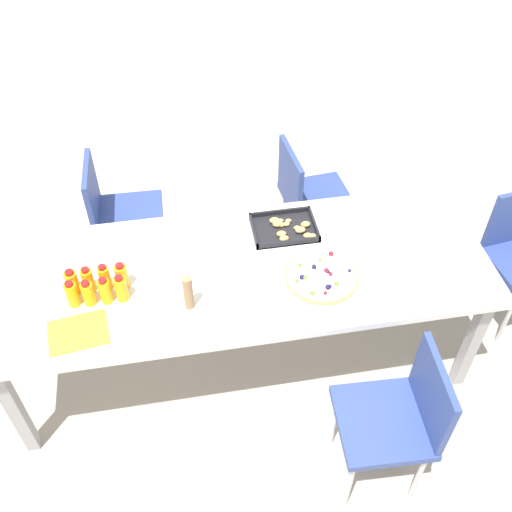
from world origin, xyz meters
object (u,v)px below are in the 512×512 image
(juice_bottle_7, at_px, (122,276))
(juice_bottle_2, at_px, (105,291))
(juice_bottle_1, at_px, (88,293))
(juice_bottle_5, at_px, (88,280))
(juice_bottle_4, at_px, (72,282))
(chair_far_right, at_px, (307,194))
(snack_tray, at_px, (286,228))
(cardboard_tube, at_px, (188,293))
(paper_folder, at_px, (78,332))
(plate_stack, at_px, (249,272))
(chair_far_left, at_px, (117,211))
(juice_bottle_3, at_px, (121,288))
(chair_near_right, at_px, (400,414))
(fruit_pizza, at_px, (321,275))
(juice_bottle_0, at_px, (72,294))
(napkin_stack, at_px, (32,280))
(juice_bottle_6, at_px, (105,278))
(party_table, at_px, (242,276))

(juice_bottle_7, bearing_deg, juice_bottle_2, -134.28)
(juice_bottle_1, distance_m, juice_bottle_5, 0.08)
(juice_bottle_1, relative_size, juice_bottle_4, 0.99)
(chair_far_right, height_order, snack_tray, chair_far_right)
(cardboard_tube, bearing_deg, paper_folder, -172.33)
(plate_stack, bearing_deg, chair_far_left, 127.89)
(juice_bottle_3, distance_m, juice_bottle_5, 0.17)
(juice_bottle_4, bearing_deg, juice_bottle_1, -47.56)
(chair_near_right, bearing_deg, fruit_pizza, 21.10)
(juice_bottle_3, bearing_deg, juice_bottle_1, -179.16)
(chair_far_right, distance_m, juice_bottle_0, 1.60)
(juice_bottle_4, bearing_deg, napkin_stack, 152.59)
(juice_bottle_0, distance_m, fruit_pizza, 1.16)
(juice_bottle_7, xyz_separation_m, paper_folder, (-0.20, -0.24, -0.07))
(chair_far_right, bearing_deg, paper_folder, -56.98)
(fruit_pizza, xyz_separation_m, snack_tray, (-0.10, 0.35, 0.00))
(juice_bottle_1, relative_size, juice_bottle_6, 0.94)
(juice_bottle_0, bearing_deg, juice_bottle_2, -2.01)
(juice_bottle_4, distance_m, cardboard_tube, 0.55)
(juice_bottle_1, bearing_deg, chair_near_right, -27.27)
(chair_near_right, bearing_deg, paper_folder, 72.49)
(napkin_stack, bearing_deg, juice_bottle_7, -14.11)
(juice_bottle_2, height_order, paper_folder, juice_bottle_2)
(juice_bottle_0, height_order, cardboard_tube, cardboard_tube)
(party_table, height_order, snack_tray, snack_tray)
(juice_bottle_5, distance_m, juice_bottle_7, 0.15)
(party_table, distance_m, juice_bottle_5, 0.73)
(chair_near_right, height_order, juice_bottle_3, juice_bottle_3)
(chair_far_left, bearing_deg, juice_bottle_6, 0.75)
(juice_bottle_5, bearing_deg, chair_near_right, -29.95)
(cardboard_tube, bearing_deg, juice_bottle_3, 161.44)
(juice_bottle_3, bearing_deg, paper_folder, -139.95)
(fruit_pizza, distance_m, paper_folder, 1.14)
(juice_bottle_2, relative_size, plate_stack, 0.73)
(juice_bottle_2, relative_size, cardboard_tube, 0.77)
(juice_bottle_4, height_order, juice_bottle_6, juice_bottle_6)
(juice_bottle_2, height_order, snack_tray, juice_bottle_2)
(chair_near_right, xyz_separation_m, juice_bottle_7, (-1.14, 0.75, 0.31))
(party_table, distance_m, juice_bottle_2, 0.66)
(juice_bottle_0, distance_m, juice_bottle_5, 0.10)
(juice_bottle_0, height_order, juice_bottle_1, juice_bottle_0)
(juice_bottle_0, bearing_deg, juice_bottle_4, 92.31)
(juice_bottle_0, relative_size, juice_bottle_3, 0.99)
(juice_bottle_6, relative_size, snack_tray, 0.45)
(juice_bottle_2, xyz_separation_m, snack_tray, (0.91, 0.32, -0.05))
(juice_bottle_4, xyz_separation_m, juice_bottle_5, (0.07, -0.00, 0.00))
(juice_bottle_1, distance_m, juice_bottle_2, 0.08)
(chair_near_right, relative_size, juice_bottle_0, 5.71)
(chair_far_right, height_order, juice_bottle_1, juice_bottle_1)
(juice_bottle_3, bearing_deg, napkin_stack, 156.60)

